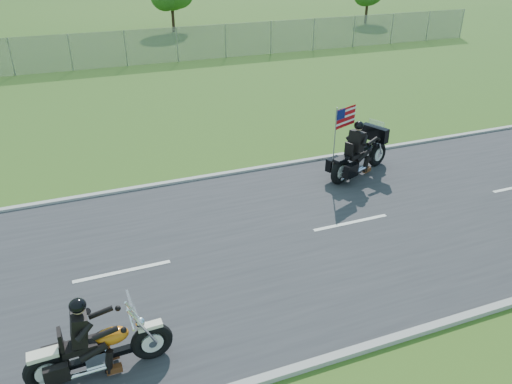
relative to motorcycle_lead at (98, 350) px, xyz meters
name	(u,v)px	position (x,y,z in m)	size (l,w,h in m)	color
ground	(207,255)	(2.75, 2.83, -0.54)	(420.00, 420.00, 0.00)	#204816
road	(207,254)	(2.75, 2.83, -0.52)	(120.00, 8.00, 0.04)	#28282B
curb_north	(170,183)	(2.75, 6.88, -0.49)	(120.00, 0.18, 0.12)	#9E9B93
curb_south	(271,377)	(2.75, -1.22, -0.49)	(120.00, 0.18, 0.12)	#9E9B93
fence	(11,57)	(-2.25, 22.83, 0.46)	(60.00, 0.03, 2.00)	gray
motorcycle_lead	(98,350)	(0.00, 0.00, 0.00)	(2.56, 0.65, 1.72)	black
motorcycle_follow	(360,157)	(8.54, 5.41, 0.09)	(2.65, 1.44, 2.33)	black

